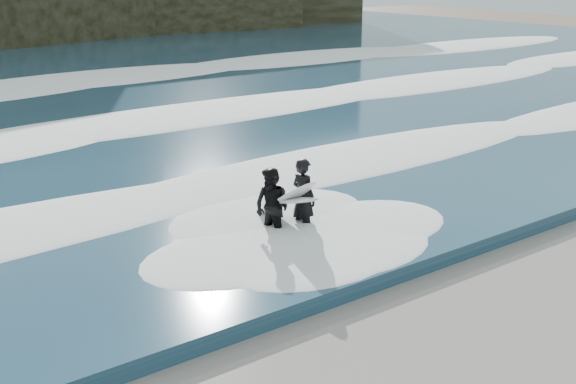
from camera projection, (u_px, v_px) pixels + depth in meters
name	position (u px, v px, depth m)	size (l,w,h in m)	color
ground	(541.00, 368.00, 9.65)	(120.00, 120.00, 0.00)	#7A5F4B
foam_near	(198.00, 183.00, 16.37)	(60.00, 3.20, 0.20)	white
foam_mid	(80.00, 128.00, 21.68)	(60.00, 4.00, 0.24)	white
surfer_left	(298.00, 199.00, 13.97)	(0.96, 1.93, 1.60)	black
surfer_right	(275.00, 206.00, 13.64)	(1.24, 2.10, 1.53)	black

